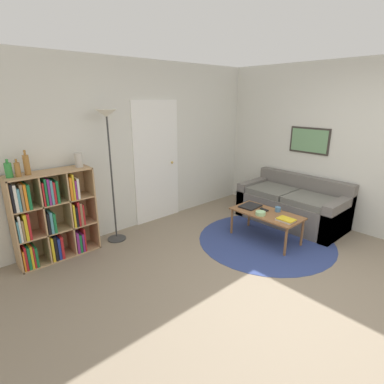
{
  "coord_description": "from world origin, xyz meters",
  "views": [
    {
      "loc": [
        -2.66,
        -1.27,
        2.05
      ],
      "look_at": [
        -0.14,
        1.54,
        0.85
      ],
      "focal_mm": 28.0,
      "sensor_mm": 36.0,
      "label": 1
    }
  ],
  "objects_px": {
    "bowl": "(261,213)",
    "cup": "(278,209)",
    "floor_lamp": "(108,135)",
    "laptop": "(250,206)",
    "bottle_middle": "(17,169)",
    "couch": "(293,205)",
    "bookshelf": "(51,217)",
    "vase_on_shelf": "(79,160)",
    "bottle_right": "(27,165)",
    "coffee_table": "(266,215)",
    "bottle_left": "(8,170)"
  },
  "relations": [
    {
      "from": "coffee_table",
      "to": "vase_on_shelf",
      "type": "distance_m",
      "value": 2.74
    },
    {
      "from": "couch",
      "to": "cup",
      "type": "relative_size",
      "value": 20.49
    },
    {
      "from": "cup",
      "to": "bottle_middle",
      "type": "xyz_separation_m",
      "value": [
        -2.96,
        1.62,
        0.79
      ]
    },
    {
      "from": "floor_lamp",
      "to": "vase_on_shelf",
      "type": "bearing_deg",
      "value": 170.88
    },
    {
      "from": "bowl",
      "to": "cup",
      "type": "relative_size",
      "value": 1.74
    },
    {
      "from": "bottle_right",
      "to": "vase_on_shelf",
      "type": "relative_size",
      "value": 1.57
    },
    {
      "from": "bookshelf",
      "to": "laptop",
      "type": "xyz_separation_m",
      "value": [
        2.55,
        -1.24,
        -0.14
      ]
    },
    {
      "from": "bottle_right",
      "to": "vase_on_shelf",
      "type": "distance_m",
      "value": 0.62
    },
    {
      "from": "bowl",
      "to": "vase_on_shelf",
      "type": "distance_m",
      "value": 2.61
    },
    {
      "from": "coffee_table",
      "to": "bottle_right",
      "type": "height_order",
      "value": "bottle_right"
    },
    {
      "from": "cup",
      "to": "bottle_left",
      "type": "distance_m",
      "value": 3.55
    },
    {
      "from": "couch",
      "to": "coffee_table",
      "type": "bearing_deg",
      "value": -174.28
    },
    {
      "from": "floor_lamp",
      "to": "couch",
      "type": "height_order",
      "value": "floor_lamp"
    },
    {
      "from": "bottle_middle",
      "to": "bottle_right",
      "type": "relative_size",
      "value": 0.7
    },
    {
      "from": "cup",
      "to": "laptop",
      "type": "bearing_deg",
      "value": 108.49
    },
    {
      "from": "couch",
      "to": "bottle_middle",
      "type": "relative_size",
      "value": 8.16
    },
    {
      "from": "couch",
      "to": "laptop",
      "type": "height_order",
      "value": "couch"
    },
    {
      "from": "couch",
      "to": "laptop",
      "type": "distance_m",
      "value": 0.94
    },
    {
      "from": "cup",
      "to": "vase_on_shelf",
      "type": "bearing_deg",
      "value": 143.71
    },
    {
      "from": "bowl",
      "to": "cup",
      "type": "height_order",
      "value": "cup"
    },
    {
      "from": "bottle_right",
      "to": "couch",
      "type": "bearing_deg",
      "value": -21.97
    },
    {
      "from": "bookshelf",
      "to": "floor_lamp",
      "type": "distance_m",
      "value": 1.3
    },
    {
      "from": "couch",
      "to": "coffee_table",
      "type": "height_order",
      "value": "couch"
    },
    {
      "from": "couch",
      "to": "bottle_right",
      "type": "height_order",
      "value": "bottle_right"
    },
    {
      "from": "bowl",
      "to": "vase_on_shelf",
      "type": "bearing_deg",
      "value": 141.32
    },
    {
      "from": "bottle_middle",
      "to": "bowl",
      "type": "bearing_deg",
      "value": -29.79
    },
    {
      "from": "couch",
      "to": "bowl",
      "type": "relative_size",
      "value": 11.8
    },
    {
      "from": "laptop",
      "to": "bottle_right",
      "type": "relative_size",
      "value": 1.12
    },
    {
      "from": "laptop",
      "to": "bottle_middle",
      "type": "height_order",
      "value": "bottle_middle"
    },
    {
      "from": "laptop",
      "to": "bottle_right",
      "type": "height_order",
      "value": "bottle_right"
    },
    {
      "from": "bottle_left",
      "to": "cup",
      "type": "bearing_deg",
      "value": -28.25
    },
    {
      "from": "coffee_table",
      "to": "bottle_left",
      "type": "distance_m",
      "value": 3.4
    },
    {
      "from": "bowl",
      "to": "couch",
      "type": "bearing_deg",
      "value": 4.55
    },
    {
      "from": "bookshelf",
      "to": "vase_on_shelf",
      "type": "bearing_deg",
      "value": 0.37
    },
    {
      "from": "bookshelf",
      "to": "bottle_right",
      "type": "height_order",
      "value": "bottle_right"
    },
    {
      "from": "cup",
      "to": "floor_lamp",
      "type": "bearing_deg",
      "value": 139.15
    },
    {
      "from": "bowl",
      "to": "bottle_middle",
      "type": "xyz_separation_m",
      "value": [
        -2.66,
        1.53,
        0.8
      ]
    },
    {
      "from": "laptop",
      "to": "bottle_middle",
      "type": "bearing_deg",
      "value": 156.76
    },
    {
      "from": "coffee_table",
      "to": "laptop",
      "type": "height_order",
      "value": "laptop"
    },
    {
      "from": "couch",
      "to": "bottle_middle",
      "type": "xyz_separation_m",
      "value": [
        -3.73,
        1.44,
        0.97
      ]
    },
    {
      "from": "bottle_middle",
      "to": "couch",
      "type": "bearing_deg",
      "value": -21.1
    },
    {
      "from": "vase_on_shelf",
      "to": "cup",
      "type": "bearing_deg",
      "value": -36.29
    },
    {
      "from": "floor_lamp",
      "to": "laptop",
      "type": "distance_m",
      "value": 2.34
    },
    {
      "from": "bottle_left",
      "to": "vase_on_shelf",
      "type": "height_order",
      "value": "bottle_left"
    },
    {
      "from": "floor_lamp",
      "to": "couch",
      "type": "distance_m",
      "value": 3.2
    },
    {
      "from": "bookshelf",
      "to": "laptop",
      "type": "distance_m",
      "value": 2.83
    },
    {
      "from": "bottle_left",
      "to": "bookshelf",
      "type": "bearing_deg",
      "value": 0.01
    },
    {
      "from": "laptop",
      "to": "cup",
      "type": "bearing_deg",
      "value": -71.51
    },
    {
      "from": "floor_lamp",
      "to": "bottle_middle",
      "type": "relative_size",
      "value": 9.09
    },
    {
      "from": "bookshelf",
      "to": "couch",
      "type": "bearing_deg",
      "value": -22.99
    }
  ]
}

